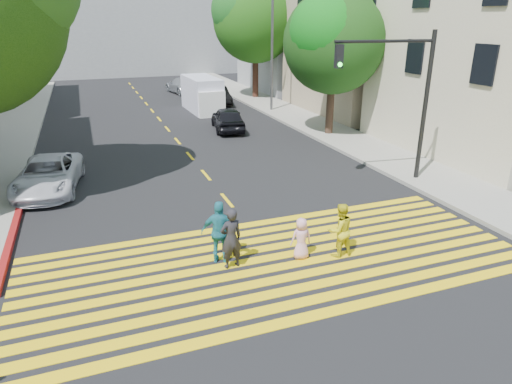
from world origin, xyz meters
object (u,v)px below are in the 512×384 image
pedestrian_man (231,239)px  pedestrian_child (301,238)px  tree_right_far (256,15)px  dark_car_parked (217,96)px  tree_right_near (335,36)px  silver_car (183,85)px  white_van (203,95)px  dark_car_near (228,119)px  traffic_signal (402,88)px  pedestrian_extra (220,232)px  white_sedan (48,175)px  pedestrian_woman (340,230)px

pedestrian_man → pedestrian_child: bearing=165.5°
tree_right_far → dark_car_parked: 7.02m
tree_right_near → silver_car: tree_right_near is taller
white_van → dark_car_parked: bearing=51.3°
white_van → pedestrian_man: bearing=-103.7°
dark_car_near → dark_car_parked: size_ratio=0.99×
traffic_signal → pedestrian_extra: bearing=-148.9°
white_sedan → dark_car_near: (9.27, 7.15, 0.06)m
tree_right_near → pedestrian_extra: 15.65m
tree_right_near → pedestrian_extra: (-9.66, -11.51, -4.37)m
white_van → white_sedan: bearing=-126.7°
pedestrian_woman → dark_car_near: 15.50m
pedestrian_extra → traffic_signal: (8.15, 3.66, 2.86)m
tree_right_far → white_van: size_ratio=1.90×
pedestrian_woman → pedestrian_extra: bearing=-16.2°
pedestrian_man → white_sedan: pedestrian_man is taller
pedestrian_child → silver_car: bearing=-91.2°
tree_right_near → tree_right_far: 13.07m
pedestrian_extra → white_van: 21.23m
white_sedan → pedestrian_man: bearing=-51.1°
pedestrian_man → white_sedan: size_ratio=0.37×
pedestrian_woman → silver_car: size_ratio=0.32×
pedestrian_man → white_van: (4.62, 21.06, 0.27)m
dark_car_parked → traffic_signal: size_ratio=0.71×
white_van → traffic_signal: traffic_signal is taller
dark_car_parked → silver_car: bearing=104.7°
tree_right_far → pedestrian_man: 27.40m
pedestrian_child → white_van: (2.70, 21.26, 0.51)m
tree_right_far → white_van: (-5.39, -3.84, -5.27)m
tree_right_near → pedestrian_extra: tree_right_near is taller
pedestrian_child → traffic_signal: traffic_signal is taller
silver_car → dark_car_parked: (1.26, -6.38, -0.02)m
pedestrian_woman → pedestrian_extra: pedestrian_extra is taller
dark_car_parked → pedestrian_child: bearing=-97.0°
pedestrian_child → traffic_signal: 8.03m
pedestrian_extra → silver_car: pedestrian_extra is taller
white_van → traffic_signal: bearing=-80.2°
tree_right_near → dark_car_parked: tree_right_near is taller
tree_right_far → white_van: bearing=-144.6°
tree_right_near → pedestrian_woman: tree_right_near is taller
pedestrian_child → dark_car_parked: size_ratio=0.29×
pedestrian_man → white_sedan: (-4.74, 7.84, -0.20)m
pedestrian_man → dark_car_near: pedestrian_man is taller
dark_car_near → traffic_signal: size_ratio=0.70×
dark_car_near → dark_car_parked: (1.73, 8.23, -0.01)m
pedestrian_man → tree_right_near: bearing=-137.2°
tree_right_far → pedestrian_man: (-10.01, -24.89, -5.54)m
pedestrian_child → pedestrian_man: bearing=-1.2°
silver_car → white_sedan: bearing=56.4°
pedestrian_woman → white_van: 21.55m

